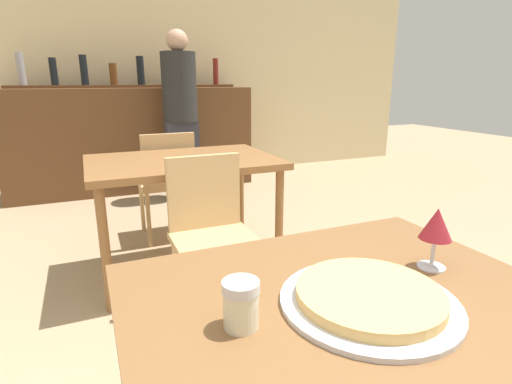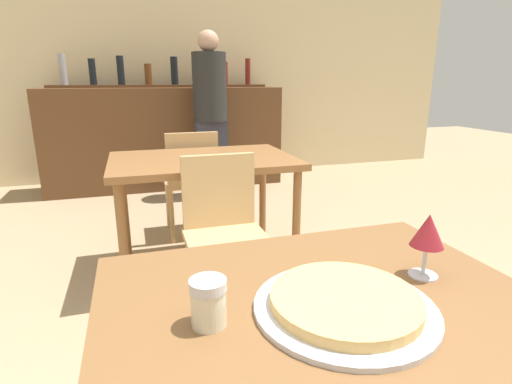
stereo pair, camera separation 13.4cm
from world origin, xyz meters
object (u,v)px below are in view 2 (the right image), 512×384
Objects in this scene: chair_far_side_back at (191,176)px; person_standing at (210,110)px; pizza_tray at (345,303)px; cheese_shaker at (209,303)px; wine_glass at (428,232)px; chair_far_side_front at (224,225)px.

chair_far_side_back is 0.50× the size of person_standing.
cheese_shaker is (-0.28, 0.03, 0.03)m from pizza_tray.
person_standing is (0.37, 1.09, 0.41)m from chair_far_side_back.
person_standing reaches higher than chair_far_side_back.
chair_far_side_back is at bearing 96.23° from wine_glass.
chair_far_side_back is at bearing 82.81° from cheese_shaker.
person_standing is at bearing 87.87° from wine_glass.
chair_far_side_front is at bearing 89.40° from pizza_tray.
chair_far_side_front is at bearing 90.00° from chair_far_side_back.
pizza_tray is at bearing -90.60° from chair_far_side_front.
cheese_shaker is 0.61× the size of wine_glass.
chair_far_side_front is 2.29m from person_standing.
chair_far_side_front is 1.00× the size of chair_far_side_back.
wine_glass reaches higher than chair_far_side_front.
chair_far_side_front is 1.26m from cheese_shaker.
chair_far_side_back is at bearing -108.77° from person_standing.
chair_far_side_front is 1.13m from chair_far_side_back.
person_standing is 3.36m from wine_glass.
cheese_shaker is 0.54m from wine_glass.
chair_far_side_back is at bearing 89.69° from pizza_tray.
person_standing is (0.38, 3.44, 0.15)m from pizza_tray.
pizza_tray is 3.93× the size of cheese_shaker.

